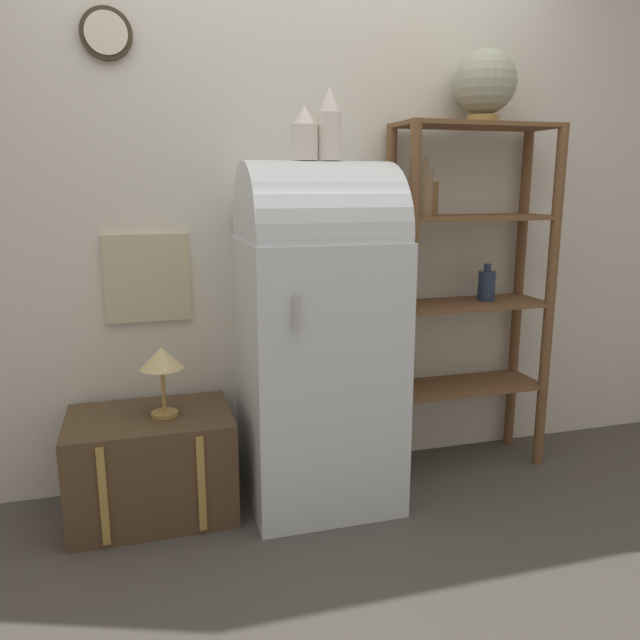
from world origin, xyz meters
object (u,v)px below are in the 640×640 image
at_px(globe, 485,83).
at_px(vase_center, 330,126).
at_px(refrigerator, 318,329).
at_px(suitcase_trunk, 152,465).
at_px(vase_left, 304,135).
at_px(desk_lamp, 162,362).

height_order(globe, vase_center, globe).
relative_size(refrigerator, vase_center, 5.05).
height_order(suitcase_trunk, vase_center, vase_center).
distance_m(globe, vase_left, 0.94).
relative_size(suitcase_trunk, globe, 2.05).
bearing_deg(vase_left, suitcase_trunk, 178.06).
height_order(globe, desk_lamp, globe).
xyz_separation_m(globe, desk_lamp, (-1.50, -0.14, -1.16)).
bearing_deg(refrigerator, globe, 10.68).
bearing_deg(refrigerator, vase_left, 165.25).
relative_size(globe, vase_left, 1.52).
bearing_deg(desk_lamp, suitcase_trunk, 163.80).
xyz_separation_m(refrigerator, vase_center, (0.06, 0.01, 0.84)).
distance_m(suitcase_trunk, vase_center, 1.60).
relative_size(globe, desk_lamp, 1.11).
distance_m(refrigerator, vase_left, 0.81).
bearing_deg(vase_left, vase_center, -1.07).
height_order(vase_left, vase_center, vase_center).
bearing_deg(suitcase_trunk, vase_center, -1.83).
height_order(refrigerator, vase_center, vase_center).
bearing_deg(globe, desk_lamp, -174.62).
height_order(vase_center, desk_lamp, vase_center).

